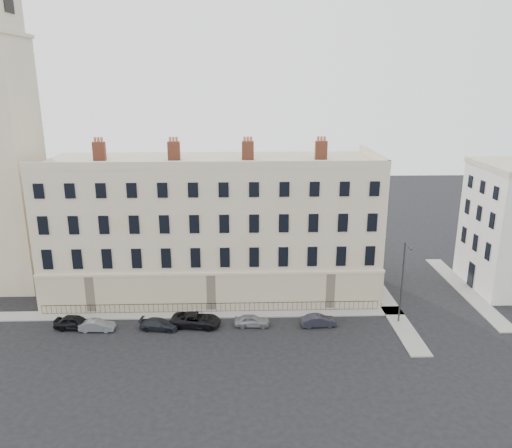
# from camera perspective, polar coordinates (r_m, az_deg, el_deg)

# --- Properties ---
(ground) EXTENTS (160.00, 160.00, 0.00)m
(ground) POSITION_cam_1_polar(r_m,az_deg,el_deg) (48.43, 1.82, -12.80)
(ground) COLOR black
(ground) RESTS_ON ground
(terrace) EXTENTS (36.22, 12.22, 17.00)m
(terrace) POSITION_cam_1_polar(r_m,az_deg,el_deg) (56.58, -4.92, -0.22)
(terrace) COLOR #C4B491
(terrace) RESTS_ON ground
(pavement_terrace) EXTENTS (48.00, 2.00, 0.12)m
(pavement_terrace) POSITION_cam_1_polar(r_m,az_deg,el_deg) (53.21, -9.52, -10.12)
(pavement_terrace) COLOR gray
(pavement_terrace) RESTS_ON ground
(pavement_east_return) EXTENTS (2.00, 24.00, 0.12)m
(pavement_east_return) POSITION_cam_1_polar(r_m,az_deg,el_deg) (57.66, 14.44, -8.27)
(pavement_east_return) COLOR gray
(pavement_east_return) RESTS_ON ground
(pavement_adjacent) EXTENTS (2.00, 20.00, 0.12)m
(pavement_adjacent) POSITION_cam_1_polar(r_m,az_deg,el_deg) (62.82, 22.80, -6.98)
(pavement_adjacent) COLOR gray
(pavement_adjacent) RESTS_ON ground
(railings) EXTENTS (35.00, 0.04, 0.96)m
(railings) POSITION_cam_1_polar(r_m,az_deg,el_deg) (52.97, -5.13, -9.49)
(railings) COLOR black
(railings) RESTS_ON ground
(car_a) EXTENTS (4.18, 2.04, 1.37)m
(car_a) POSITION_cam_1_polar(r_m,az_deg,el_deg) (52.60, -19.95, -10.51)
(car_a) COLOR black
(car_a) RESTS_ON ground
(car_b) EXTENTS (3.40, 1.26, 1.11)m
(car_b) POSITION_cam_1_polar(r_m,az_deg,el_deg) (51.61, -17.70, -10.99)
(car_b) COLOR slate
(car_b) RESTS_ON ground
(car_c) EXTENTS (3.98, 2.06, 1.10)m
(car_c) POSITION_cam_1_polar(r_m,az_deg,el_deg) (50.38, -11.00, -11.18)
(car_c) COLOR black
(car_c) RESTS_ON ground
(car_d) EXTENTS (5.12, 2.87, 1.35)m
(car_d) POSITION_cam_1_polar(r_m,az_deg,el_deg) (50.39, -6.86, -10.82)
(car_d) COLOR black
(car_d) RESTS_ON ground
(car_e) EXTENTS (3.52, 1.55, 1.18)m
(car_e) POSITION_cam_1_polar(r_m,az_deg,el_deg) (50.08, -0.45, -10.98)
(car_e) COLOR gray
(car_e) RESTS_ON ground
(car_f) EXTENTS (3.59, 1.48, 1.16)m
(car_f) POSITION_cam_1_polar(r_m,az_deg,el_deg) (50.47, 7.18, -10.90)
(car_f) COLOR #22232E
(car_f) RESTS_ON ground
(streetlamp) EXTENTS (0.19, 1.84, 8.51)m
(streetlamp) POSITION_cam_1_polar(r_m,az_deg,el_deg) (51.02, 16.41, -6.05)
(streetlamp) COLOR #343339
(streetlamp) RESTS_ON ground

